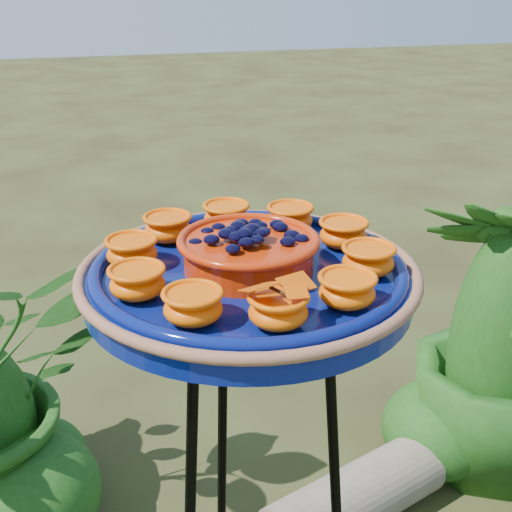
# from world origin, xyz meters

# --- Properties ---
(tripod_stand) EXTENTS (0.39, 0.40, 0.96)m
(tripod_stand) POSITION_xyz_m (-0.11, -0.09, 0.59)
(tripod_stand) COLOR black
(tripod_stand) RESTS_ON ground
(feeder_dish) EXTENTS (0.55, 0.55, 0.12)m
(feeder_dish) POSITION_xyz_m (-0.11, -0.09, 1.01)
(feeder_dish) COLOR navy
(feeder_dish) RESTS_ON tripod_stand
(driftwood_log) EXTENTS (0.56, 0.36, 0.18)m
(driftwood_log) POSITION_xyz_m (0.28, 0.37, 0.09)
(driftwood_log) COLOR gray
(driftwood_log) RESTS_ON ground
(shrub_back_right) EXTENTS (0.69, 0.69, 0.87)m
(shrub_back_right) POSITION_xyz_m (0.76, 0.52, 0.44)
(shrub_back_right) COLOR #1B4612
(shrub_back_right) RESTS_ON ground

